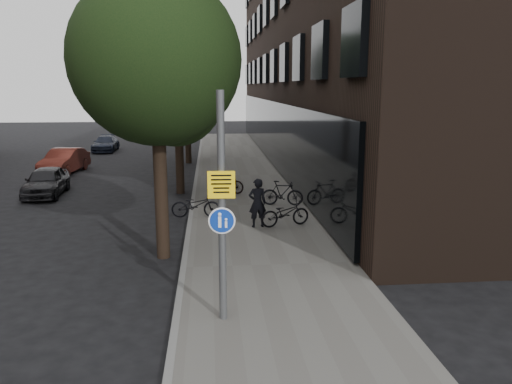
{
  "coord_description": "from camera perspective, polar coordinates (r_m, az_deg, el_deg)",
  "views": [
    {
      "loc": [
        -1.26,
        -8.79,
        4.62
      ],
      "look_at": [
        -0.12,
        3.54,
        2.0
      ],
      "focal_mm": 35.0,
      "sensor_mm": 36.0,
      "label": 1
    }
  ],
  "objects": [
    {
      "name": "parked_bike_facade_near",
      "position": [
        16.41,
        3.36,
        -2.41
      ],
      "size": [
        1.76,
        0.99,
        0.88
      ],
      "primitive_type": "imported",
      "rotation": [
        0.0,
        0.0,
        1.83
      ],
      "color": "black",
      "rests_on": "sidewalk"
    },
    {
      "name": "parked_car_near",
      "position": [
        23.34,
        -22.87,
        1.13
      ],
      "size": [
        1.67,
        3.71,
        1.24
      ],
      "primitive_type": "imported",
      "rotation": [
        0.0,
        0.0,
        0.06
      ],
      "color": "black",
      "rests_on": "ground"
    },
    {
      "name": "street_tree_mid",
      "position": [
        21.98,
        -8.82,
        13.1
      ],
      "size": [
        5.0,
        5.0,
        7.8
      ],
      "color": "black",
      "rests_on": "ground"
    },
    {
      "name": "signpost",
      "position": [
        9.46,
        -3.93,
        -1.87
      ],
      "size": [
        0.51,
        0.15,
        4.45
      ],
      "rotation": [
        0.0,
        0.0,
        -0.04
      ],
      "color": "#595B5E",
      "rests_on": "sidewalk"
    },
    {
      "name": "sidewalk",
      "position": [
        19.4,
        -0.67,
        -1.65
      ],
      "size": [
        4.5,
        60.0,
        0.12
      ],
      "primitive_type": "cube",
      "color": "#5F5D58",
      "rests_on": "ground"
    },
    {
      "name": "street_tree_far",
      "position": [
        30.97,
        -7.82,
        12.76
      ],
      "size": [
        5.0,
        5.0,
        7.8
      ],
      "color": "black",
      "rests_on": "ground"
    },
    {
      "name": "parked_bike_curb_far",
      "position": [
        21.41,
        -3.39,
        1.04
      ],
      "size": [
        1.57,
        0.91,
        0.91
      ],
      "primitive_type": "imported",
      "rotation": [
        0.0,
        0.0,
        1.23
      ],
      "color": "black",
      "rests_on": "sidewalk"
    },
    {
      "name": "parked_bike_facade_far",
      "position": [
        19.24,
        3.04,
        -0.13
      ],
      "size": [
        1.66,
        0.76,
        0.96
      ],
      "primitive_type": "imported",
      "rotation": [
        0.0,
        0.0,
        1.38
      ],
      "color": "black",
      "rests_on": "sidewalk"
    },
    {
      "name": "ground",
      "position": [
        10.02,
        2.65,
        -15.55
      ],
      "size": [
        120.0,
        120.0,
        0.0
      ],
      "primitive_type": "plane",
      "color": "black",
      "rests_on": "ground"
    },
    {
      "name": "pedestrian",
      "position": [
        16.19,
        0.17,
        -1.25
      ],
      "size": [
        0.64,
        0.46,
        1.61
      ],
      "primitive_type": "imported",
      "rotation": [
        0.0,
        0.0,
        3.28
      ],
      "color": "black",
      "rests_on": "sidewalk"
    },
    {
      "name": "parked_car_far",
      "position": [
        38.11,
        -16.81,
        5.32
      ],
      "size": [
        1.61,
        3.84,
        1.11
      ],
      "primitive_type": "imported",
      "rotation": [
        0.0,
        0.0,
        0.01
      ],
      "color": "#1C2233",
      "rests_on": "ground"
    },
    {
      "name": "parked_bike_curb_near",
      "position": [
        17.57,
        -6.9,
        -1.48
      ],
      "size": [
        1.74,
        0.7,
        0.9
      ],
      "primitive_type": "imported",
      "rotation": [
        0.0,
        0.0,
        1.51
      ],
      "color": "black",
      "rests_on": "sidewalk"
    },
    {
      "name": "curb_edge",
      "position": [
        19.35,
        -7.32,
        -1.76
      ],
      "size": [
        0.15,
        60.0,
        0.13
      ],
      "primitive_type": "cube",
      "color": "slate",
      "rests_on": "ground"
    },
    {
      "name": "street_tree_near",
      "position": [
        13.5,
        -10.99,
        13.8
      ],
      "size": [
        4.4,
        4.4,
        7.5
      ],
      "color": "black",
      "rests_on": "ground"
    },
    {
      "name": "building_right_dark_brick",
      "position": [
        32.6,
        12.94,
        19.39
      ],
      "size": [
        12.0,
        40.0,
        18.0
      ],
      "primitive_type": "cube",
      "color": "black",
      "rests_on": "ground"
    },
    {
      "name": "parked_car_mid",
      "position": [
        29.03,
        -21.06,
        3.32
      ],
      "size": [
        1.94,
        4.2,
        1.33
      ],
      "primitive_type": "imported",
      "rotation": [
        0.0,
        0.0,
        -0.13
      ],
      "color": "#5D221A",
      "rests_on": "ground"
    }
  ]
}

